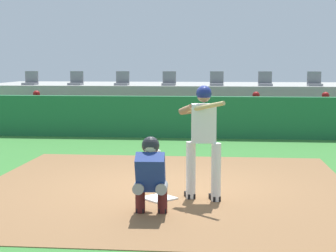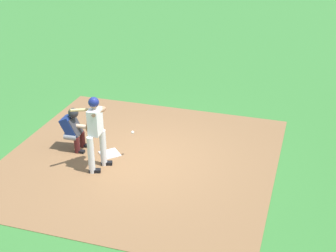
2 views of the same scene
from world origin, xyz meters
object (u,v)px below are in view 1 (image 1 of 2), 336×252
Objects in this scene: stadium_seat_4 at (217,82)px; dugout_player_0 at (36,111)px; stadium_seat_2 at (122,81)px; dugout_player_1 at (256,112)px; dugout_player_2 at (326,113)px; stadium_seat_0 at (31,81)px; stadium_seat_1 at (76,81)px; home_plate at (159,198)px; stadium_seat_3 at (169,81)px; batter_at_plate at (203,135)px; stadium_seat_6 at (315,82)px; catcher_crouched at (150,173)px; stadium_seat_5 at (265,82)px.

dugout_player_0 is at bearing -160.15° from stadium_seat_4.
dugout_player_1 is at bearing -24.54° from stadium_seat_2.
dugout_player_0 is at bearing 180.00° from dugout_player_2.
dugout_player_2 is 2.71× the size of stadium_seat_0.
stadium_seat_4 is (3.25, 0.00, 0.00)m from stadium_seat_2.
stadium_seat_1 and stadium_seat_2 have the same top height.
stadium_seat_3 is at bearing 94.56° from home_plate.
batter_at_plate is at bearing -90.69° from stadium_seat_4.
stadium_seat_6 is at bearing 0.00° from stadium_seat_1.
stadium_seat_6 is (3.37, 10.16, 0.50)m from batter_at_plate.
dugout_player_0 is 9.16m from stadium_seat_6.
catcher_crouched is 3.89× the size of stadium_seat_3.
dugout_player_0 is at bearing -164.35° from stadium_seat_5.
dugout_player_2 is at bearing -51.16° from stadium_seat_5.
stadium_seat_3 is (-2.83, 2.03, 0.86)m from dugout_player_1.
stadium_seat_5 is (4.88, 0.00, 0.00)m from stadium_seat_2.
catcher_crouched is 3.89× the size of stadium_seat_6.
stadium_seat_2 is (3.25, 0.00, 0.00)m from stadium_seat_0.
stadium_seat_3 is at bearing 0.00° from stadium_seat_2.
dugout_player_2 is 2.71× the size of stadium_seat_5.
stadium_seat_3 is at bearing 0.00° from stadium_seat_0.
dugout_player_1 is 2.71× the size of stadium_seat_5.
stadium_seat_6 is (9.75, 0.00, 0.00)m from stadium_seat_0.
dugout_player_0 is 4.58m from stadium_seat_3.
stadium_seat_4 is (0.12, 10.16, 0.50)m from batter_at_plate.
stadium_seat_3 reaches higher than catcher_crouched.
stadium_seat_1 reaches higher than catcher_crouched.
stadium_seat_4 reaches higher than home_plate.
catcher_crouched is 11.83m from stadium_seat_1.
stadium_seat_5 reaches higher than catcher_crouched.
stadium_seat_6 reaches higher than batter_at_plate.
batter_at_plate is 3.76× the size of stadium_seat_3.
stadium_seat_2 is at bearing 180.00° from stadium_seat_4.
catcher_crouched is 3.89× the size of stadium_seat_1.
dugout_player_1 is 2.71× the size of stadium_seat_6.
home_plate is 9.13m from dugout_player_2.
stadium_seat_2 is at bearing 107.11° from batter_at_plate.
dugout_player_2 is at bearing -14.04° from stadium_seat_1.
stadium_seat_4 is at bearing 85.44° from home_plate.
catcher_crouched is 9.27m from dugout_player_1.
stadium_seat_1 is at bearing 180.00° from stadium_seat_5.
stadium_seat_3 is (-1.50, 10.16, 0.50)m from batter_at_plate.
stadium_seat_3 reaches higher than dugout_player_1.
stadium_seat_1 is (1.62, 0.00, 0.00)m from stadium_seat_0.
stadium_seat_3 reaches higher than batter_at_plate.
catcher_crouched is 11.14m from stadium_seat_3.
stadium_seat_3 reaches higher than home_plate.
dugout_player_0 is at bearing -153.10° from stadium_seat_3.
stadium_seat_3 is 1.00× the size of stadium_seat_4.
dugout_player_2 reaches higher than catcher_crouched.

